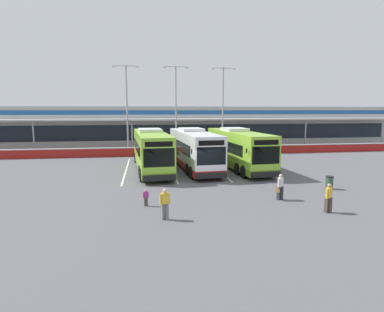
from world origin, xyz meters
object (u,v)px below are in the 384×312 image
pedestrian_with_handbag (280,186)px  lamp_post_centre (176,104)px  coach_bus_left_centre (193,150)px  pedestrian_near_bin (329,197)px  pedestrian_child (146,197)px  coach_bus_centre (238,149)px  lamp_post_west (127,104)px  pedestrian_in_dark_coat (165,203)px  coach_bus_leftmost (151,151)px  litter_bin (329,183)px  lamp_post_east (223,104)px

pedestrian_with_handbag → lamp_post_centre: (-4.23, 22.31, 5.43)m
coach_bus_left_centre → pedestrian_near_bin: bearing=-69.5°
pedestrian_with_handbag → lamp_post_centre: size_ratio=0.15×
pedestrian_child → pedestrian_near_bin: 10.15m
pedestrian_near_bin → coach_bus_centre: bearing=94.1°
coach_bus_centre → lamp_post_west: bearing=133.7°
pedestrian_in_dark_coat → pedestrian_near_bin: 8.84m
coach_bus_leftmost → coach_bus_centre: (8.24, 0.02, 0.00)m
lamp_post_centre → pedestrian_near_bin: bearing=-77.0°
lamp_post_centre → litter_bin: bearing=-66.6°
coach_bus_leftmost → lamp_post_east: bearing=50.5°
coach_bus_leftmost → pedestrian_in_dark_coat: bearing=-88.4°
pedestrian_with_handbag → pedestrian_near_bin: (1.56, -2.72, 0.02)m
pedestrian_in_dark_coat → litter_bin: size_ratio=1.74×
coach_bus_left_centre → lamp_post_west: bearing=120.8°
lamp_post_east → lamp_post_west: bearing=-179.0°
lamp_post_east → pedestrian_in_dark_coat: bearing=-110.2°
coach_bus_left_centre → pedestrian_child: 12.31m
coach_bus_centre → coach_bus_leftmost: bearing=-179.9°
lamp_post_east → litter_bin: lamp_post_east is taller
coach_bus_leftmost → lamp_post_west: lamp_post_west is taller
coach_bus_leftmost → pedestrian_child: size_ratio=12.25×
pedestrian_child → lamp_post_east: bearing=65.9°
coach_bus_left_centre → pedestrian_in_dark_coat: 14.30m
coach_bus_centre → lamp_post_east: (1.39, 11.65, 4.50)m
coach_bus_leftmost → pedestrian_with_handbag: coach_bus_leftmost is taller
coach_bus_leftmost → pedestrian_in_dark_coat: 13.57m
pedestrian_child → lamp_post_centre: bearing=79.9°
lamp_post_west → pedestrian_near_bin: bearing=-64.7°
coach_bus_leftmost → pedestrian_with_handbag: bearing=-55.2°
coach_bus_left_centre → lamp_post_east: size_ratio=1.12×
pedestrian_in_dark_coat → lamp_post_centre: lamp_post_centre is taller
litter_bin → pedestrian_near_bin: bearing=-122.4°
coach_bus_left_centre → pedestrian_with_handbag: 11.91m
lamp_post_east → coach_bus_left_centre: bearing=-116.3°
pedestrian_in_dark_coat → pedestrian_child: size_ratio=1.61×
coach_bus_centre → pedestrian_in_dark_coat: coach_bus_centre is taller
pedestrian_with_handbag → pedestrian_near_bin: same height
pedestrian_with_handbag → lamp_post_east: bearing=85.0°
coach_bus_left_centre → coach_bus_centre: size_ratio=1.00×
pedestrian_with_handbag → lamp_post_west: 25.32m
pedestrian_in_dark_coat → lamp_post_east: lamp_post_east is taller
litter_bin → lamp_post_west: bearing=126.0°
pedestrian_in_dark_coat → pedestrian_near_bin: bearing=-1.4°
pedestrian_child → litter_bin: (12.79, 2.08, -0.07)m
pedestrian_child → litter_bin: pedestrian_child is taller
pedestrian_with_handbag → pedestrian_in_dark_coat: same height
lamp_post_east → coach_bus_leftmost: bearing=-129.5°
pedestrian_in_dark_coat → pedestrian_near_bin: size_ratio=1.00×
coach_bus_leftmost → litter_bin: 15.24m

